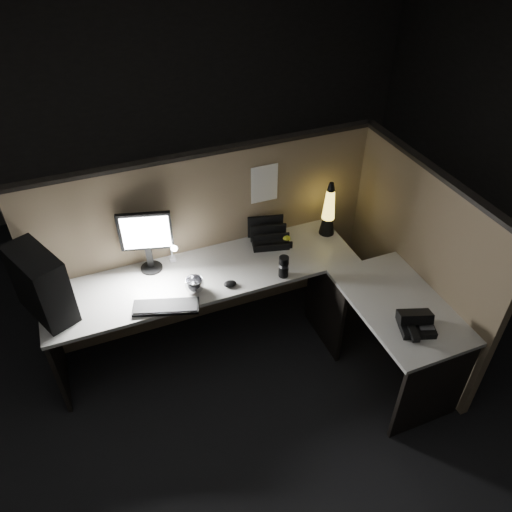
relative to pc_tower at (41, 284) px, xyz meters
name	(u,v)px	position (x,y,z in m)	size (l,w,h in m)	color
floor	(254,392)	(1.22, -0.61, -0.97)	(6.00, 6.00, 0.00)	black
room_shell	(253,210)	(1.22, -0.61, 0.65)	(6.00, 6.00, 6.00)	silver
partition_back	(210,241)	(1.22, 0.32, -0.22)	(2.66, 0.06, 1.50)	brown
partition_right	(415,264)	(2.55, -0.51, -0.22)	(0.06, 1.66, 1.50)	brown
desk	(264,307)	(1.40, -0.36, -0.39)	(2.60, 1.60, 0.73)	#AEADA5
pc_tower	(41,284)	(0.00, 0.00, 0.00)	(0.21, 0.46, 0.48)	black
monitor	(146,236)	(0.73, 0.20, 0.05)	(0.37, 0.16, 0.48)	black
keyboard	(166,307)	(0.73, -0.26, -0.23)	(0.44, 0.15, 0.02)	black
mouse	(230,284)	(1.20, -0.21, -0.22)	(0.09, 0.07, 0.04)	black
clip_lamp	(173,251)	(0.90, 0.15, -0.11)	(0.04, 0.18, 0.23)	silver
organizer	(269,236)	(1.66, 0.17, -0.19)	(0.33, 0.31, 0.21)	black
lava_lamp	(328,213)	(2.14, 0.10, -0.05)	(0.12, 0.12, 0.46)	black
travel_mug	(284,267)	(1.60, -0.25, -0.16)	(0.08, 0.08, 0.17)	black
steel_mug	(195,285)	(0.96, -0.17, -0.19)	(0.13, 0.13, 0.11)	silver
figurine	(286,239)	(1.78, 0.09, -0.19)	(0.06, 0.06, 0.06)	yellow
pinned_paper	(264,184)	(1.67, 0.28, 0.22)	(0.21, 0.00, 0.31)	white
desk_phone	(416,323)	(2.17, -1.03, -0.19)	(0.26, 0.26, 0.13)	black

